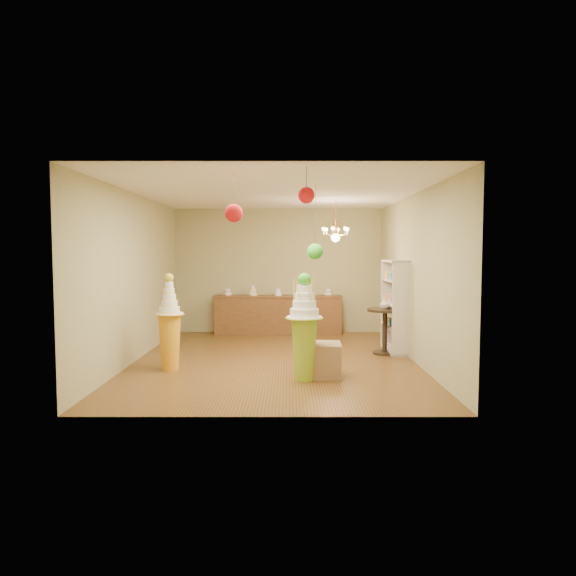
{
  "coord_description": "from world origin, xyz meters",
  "views": [
    {
      "loc": [
        0.24,
        -9.22,
        1.96
      ],
      "look_at": [
        0.24,
        0.0,
        1.31
      ],
      "focal_mm": 32.0,
      "sensor_mm": 36.0,
      "label": 1
    }
  ],
  "objects_px": {
    "sideboard": "(278,314)",
    "round_table": "(385,325)",
    "pedestal_green": "(304,335)",
    "pedestal_orange": "(170,333)"
  },
  "relations": [
    {
      "from": "pedestal_orange",
      "to": "sideboard",
      "type": "height_order",
      "value": "pedestal_orange"
    },
    {
      "from": "sideboard",
      "to": "round_table",
      "type": "relative_size",
      "value": 3.49
    },
    {
      "from": "sideboard",
      "to": "round_table",
      "type": "distance_m",
      "value": 3.22
    },
    {
      "from": "sideboard",
      "to": "round_table",
      "type": "height_order",
      "value": "sideboard"
    },
    {
      "from": "sideboard",
      "to": "round_table",
      "type": "xyz_separation_m",
      "value": [
        2.1,
        -2.43,
        0.08
      ]
    },
    {
      "from": "pedestal_orange",
      "to": "round_table",
      "type": "height_order",
      "value": "pedestal_orange"
    },
    {
      "from": "round_table",
      "to": "pedestal_orange",
      "type": "bearing_deg",
      "value": -160.37
    },
    {
      "from": "pedestal_green",
      "to": "round_table",
      "type": "height_order",
      "value": "pedestal_green"
    },
    {
      "from": "sideboard",
      "to": "pedestal_orange",
      "type": "bearing_deg",
      "value": -114.32
    },
    {
      "from": "pedestal_green",
      "to": "pedestal_orange",
      "type": "xyz_separation_m",
      "value": [
        -2.2,
        0.68,
        -0.09
      ]
    }
  ]
}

